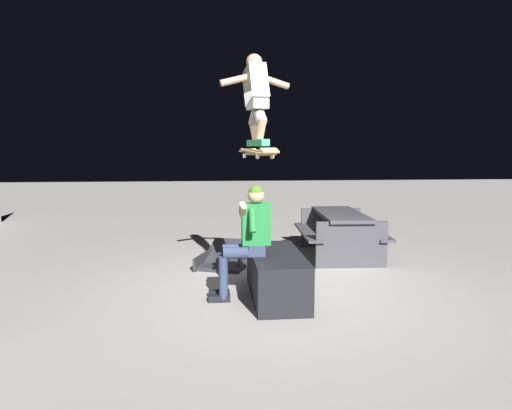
{
  "coord_description": "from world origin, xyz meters",
  "views": [
    {
      "loc": [
        -5.58,
        0.78,
        1.82
      ],
      "look_at": [
        -0.25,
        0.31,
        1.15
      ],
      "focal_mm": 31.74,
      "sensor_mm": 36.0,
      "label": 1
    }
  ],
  "objects_px": {
    "person_sitting_on_ledge": "(247,235)",
    "ledge_box_main": "(276,275)",
    "skateboard": "(258,152)",
    "kicker_ramp": "(226,260)",
    "skater_airborne": "(256,95)",
    "picnic_table_back": "(340,227)"
  },
  "relations": [
    {
      "from": "ledge_box_main",
      "to": "kicker_ramp",
      "type": "height_order",
      "value": "ledge_box_main"
    },
    {
      "from": "person_sitting_on_ledge",
      "to": "kicker_ramp",
      "type": "bearing_deg",
      "value": 7.17
    },
    {
      "from": "person_sitting_on_ledge",
      "to": "skateboard",
      "type": "bearing_deg",
      "value": -36.65
    },
    {
      "from": "ledge_box_main",
      "to": "skateboard",
      "type": "height_order",
      "value": "skateboard"
    },
    {
      "from": "skateboard",
      "to": "skater_airborne",
      "type": "bearing_deg",
      "value": 12.3
    },
    {
      "from": "skateboard",
      "to": "skater_airborne",
      "type": "xyz_separation_m",
      "value": [
        0.06,
        0.01,
        0.69
      ]
    },
    {
      "from": "skater_airborne",
      "to": "picnic_table_back",
      "type": "xyz_separation_m",
      "value": [
        1.8,
        -1.59,
        -1.96
      ]
    },
    {
      "from": "skateboard",
      "to": "person_sitting_on_ledge",
      "type": "bearing_deg",
      "value": 143.35
    },
    {
      "from": "ledge_box_main",
      "to": "skateboard",
      "type": "xyz_separation_m",
      "value": [
        0.18,
        0.22,
        1.5
      ]
    },
    {
      "from": "kicker_ramp",
      "to": "picnic_table_back",
      "type": "xyz_separation_m",
      "value": [
        0.37,
        -1.94,
        0.43
      ]
    },
    {
      "from": "person_sitting_on_ledge",
      "to": "ledge_box_main",
      "type": "bearing_deg",
      "value": -86.14
    },
    {
      "from": "ledge_box_main",
      "to": "person_sitting_on_ledge",
      "type": "bearing_deg",
      "value": 93.86
    },
    {
      "from": "ledge_box_main",
      "to": "kicker_ramp",
      "type": "xyz_separation_m",
      "value": [
        1.65,
        0.58,
        -0.21
      ]
    },
    {
      "from": "person_sitting_on_ledge",
      "to": "kicker_ramp",
      "type": "distance_m",
      "value": 1.84
    },
    {
      "from": "kicker_ramp",
      "to": "picnic_table_back",
      "type": "height_order",
      "value": "picnic_table_back"
    },
    {
      "from": "kicker_ramp",
      "to": "picnic_table_back",
      "type": "distance_m",
      "value": 2.02
    },
    {
      "from": "ledge_box_main",
      "to": "skateboard",
      "type": "distance_m",
      "value": 1.53
    },
    {
      "from": "ledge_box_main",
      "to": "kicker_ramp",
      "type": "relative_size",
      "value": 1.23
    },
    {
      "from": "person_sitting_on_ledge",
      "to": "kicker_ramp",
      "type": "xyz_separation_m",
      "value": [
        1.68,
        0.21,
        -0.72
      ]
    },
    {
      "from": "skateboard",
      "to": "kicker_ramp",
      "type": "xyz_separation_m",
      "value": [
        1.48,
        0.36,
        -1.71
      ]
    },
    {
      "from": "person_sitting_on_ledge",
      "to": "kicker_ramp",
      "type": "height_order",
      "value": "person_sitting_on_ledge"
    },
    {
      "from": "person_sitting_on_ledge",
      "to": "skater_airborne",
      "type": "relative_size",
      "value": 1.24
    }
  ]
}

